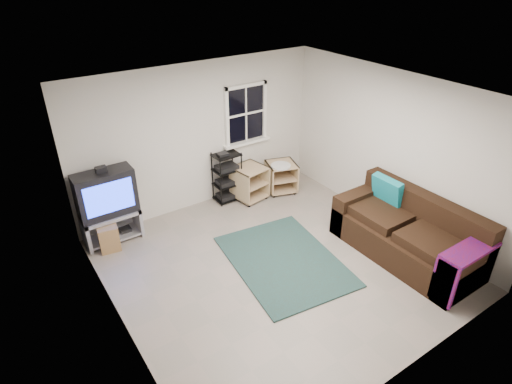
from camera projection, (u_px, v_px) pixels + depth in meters
room at (246, 118)px, 7.83m from camera, size 4.60×4.62×4.60m
tv_unit at (107, 201)px, 6.69m from camera, size 0.90×0.45×1.32m
av_rack at (227, 180)px, 7.96m from camera, size 0.49×0.35×0.97m
side_table_left at (248, 181)px, 8.07m from camera, size 0.64×0.64×0.65m
side_table_right at (281, 174)px, 8.32m from camera, size 0.67×0.67×0.62m
sofa at (408, 235)px, 6.51m from camera, size 1.00×2.27×1.04m
shag_rug at (284, 261)px, 6.52m from camera, size 1.75×2.23×0.02m
paper_bag at (109, 239)px, 6.67m from camera, size 0.32×0.23×0.43m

